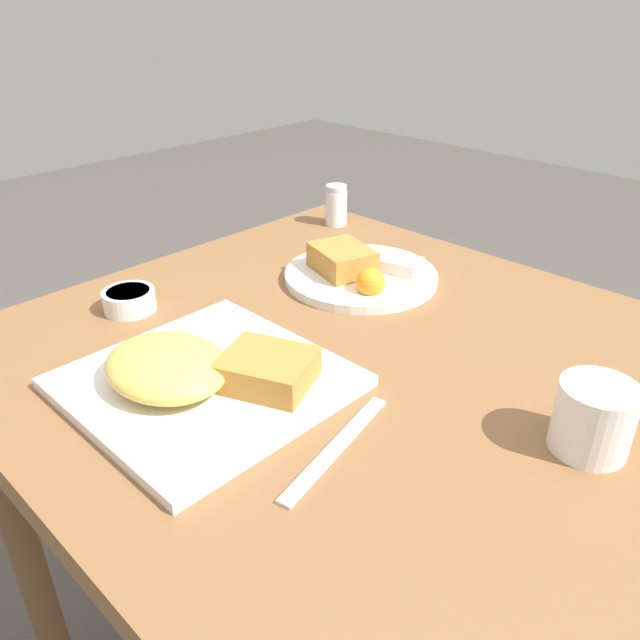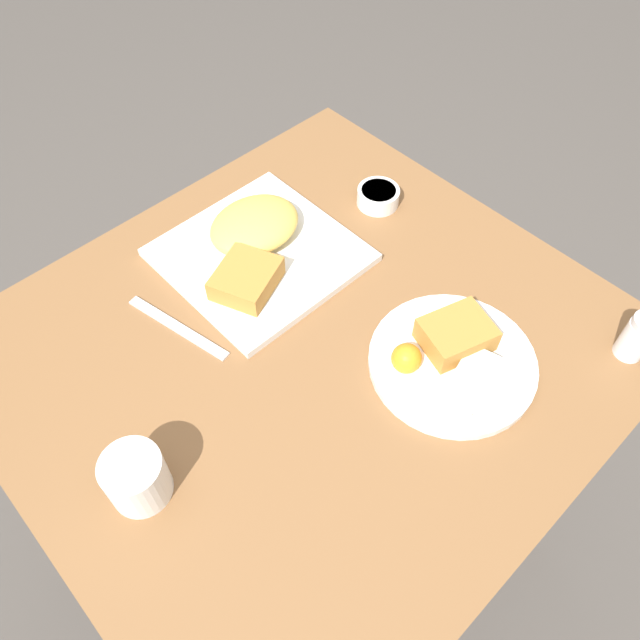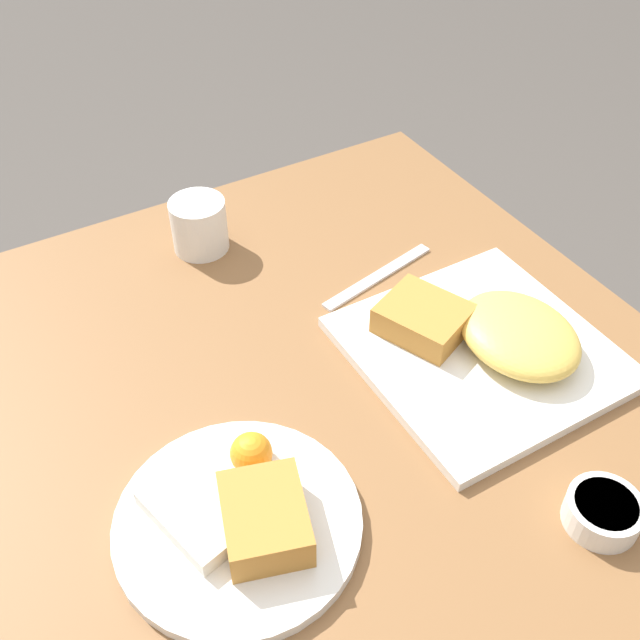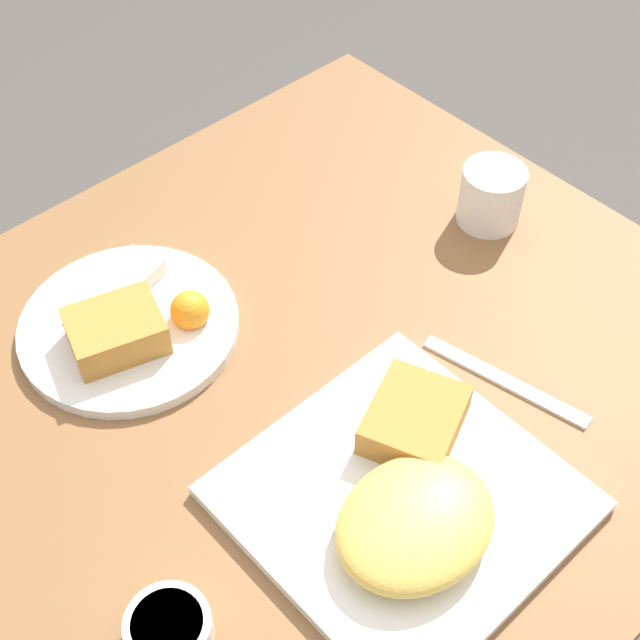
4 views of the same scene
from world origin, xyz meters
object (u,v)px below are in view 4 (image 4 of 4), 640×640
Objects in this scene: plate_oval_far at (129,323)px; coffee_mug at (491,196)px; plate_square_near at (408,497)px; butter_knife at (505,381)px; sauce_ramekin at (169,629)px.

plate_oval_far is 3.13× the size of coffee_mug.
butter_knife is at bearing 10.24° from plate_square_near.
butter_knife is at bearing -2.31° from sauce_ramekin.
plate_oval_far is 1.28× the size of butter_knife.
coffee_mug is at bearing 14.97° from sauce_ramekin.
plate_oval_far is 0.46m from coffee_mug.
butter_knife is 2.45× the size of coffee_mug.
sauce_ramekin is at bearing -165.03° from coffee_mug.
coffee_mug is at bearing -57.51° from butter_knife.
plate_square_near is 0.19m from butter_knife.
sauce_ramekin is 0.63m from coffee_mug.
coffee_mug is (0.18, 0.18, 0.04)m from butter_knife.
plate_square_near is 0.42m from coffee_mug.
sauce_ramekin reaches higher than butter_knife.
plate_square_near is 3.83× the size of sauce_ramekin.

